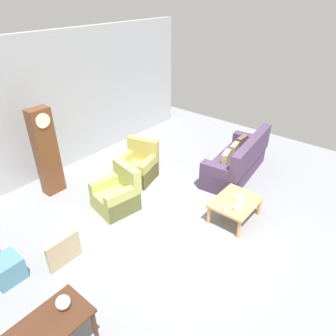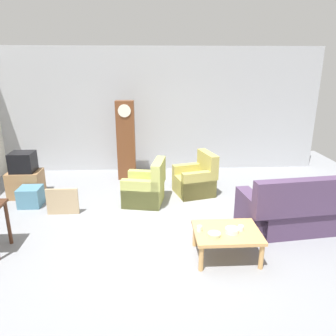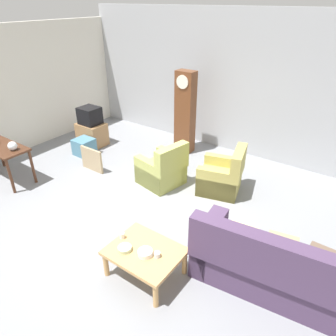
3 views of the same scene
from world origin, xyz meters
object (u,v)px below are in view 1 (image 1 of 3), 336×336
cup_white_porcelain (225,209)px  cup_blue_rimmed (241,194)px  glass_dome_cloche (63,302)px  bowl_shallow_green (237,208)px  grandfather_clock (46,152)px  coffee_table_wood (236,203)px  framed_picture_leaning (64,252)px  couch_floral (237,162)px  storage_box_blue (7,269)px  armchair_olive_far (138,167)px  bowl_white_stacked (240,199)px  armchair_olive_near (117,195)px

cup_white_porcelain → cup_blue_rimmed: (0.61, -0.00, -0.01)m
glass_dome_cloche → bowl_shallow_green: bearing=-8.5°
grandfather_clock → bowl_shallow_green: 4.07m
coffee_table_wood → framed_picture_leaning: (-2.80, 1.59, -0.11)m
coffee_table_wood → bowl_shallow_green: bowl_shallow_green is taller
couch_floral → framed_picture_leaning: (-4.30, 0.82, -0.10)m
storage_box_blue → bowl_shallow_green: (3.33, -2.17, 0.26)m
coffee_table_wood → armchair_olive_far: bearing=92.7°
grandfather_clock → bowl_white_stacked: bearing=-64.3°
coffee_table_wood → framed_picture_leaning: size_ratio=1.60×
armchair_olive_far → bowl_shallow_green: size_ratio=5.18×
armchair_olive_far → cup_white_porcelain: 2.52m
glass_dome_cloche → armchair_olive_far: bearing=32.1°
armchair_olive_near → glass_dome_cloche: bearing=-144.1°
couch_floral → bowl_shallow_green: size_ratio=11.82×
coffee_table_wood → storage_box_blue: coffee_table_wood is taller
armchair_olive_far → bowl_shallow_green: armchair_olive_far is taller
framed_picture_leaning → armchair_olive_near: bearing=15.7°
armchair_olive_near → grandfather_clock: 1.78m
coffee_table_wood → grandfather_clock: 4.04m
bowl_white_stacked → bowl_shallow_green: 0.29m
armchair_olive_near → cup_blue_rimmed: 2.49m
bowl_white_stacked → framed_picture_leaning: bearing=150.0°
bowl_shallow_green → grandfather_clock: bearing=111.6°
grandfather_clock → framed_picture_leaning: (-1.09, -2.02, -0.72)m
armchair_olive_far → framed_picture_leaning: 2.83m
couch_floral → storage_box_blue: couch_floral is taller
framed_picture_leaning → cup_blue_rimmed: bearing=-27.9°
cup_white_porcelain → bowl_white_stacked: cup_white_porcelain is taller
framed_picture_leaning → bowl_shallow_green: size_ratio=3.24×
couch_floral → bowl_white_stacked: 1.67m
grandfather_clock → framed_picture_leaning: grandfather_clock is taller
couch_floral → framed_picture_leaning: bearing=169.2°
grandfather_clock → storage_box_blue: (-1.85, -1.58, -0.78)m
framed_picture_leaning → cup_blue_rimmed: size_ratio=7.37×
armchair_olive_far → cup_white_porcelain: armchair_olive_far is taller
bowl_white_stacked → bowl_shallow_green: bearing=-162.2°
bowl_white_stacked → bowl_shallow_green: size_ratio=1.05×
glass_dome_cloche → cup_white_porcelain: (3.14, -0.35, -0.38)m
cup_white_porcelain → framed_picture_leaning: bearing=146.4°
cup_white_porcelain → bowl_white_stacked: bearing=-7.7°
armchair_olive_far → coffee_table_wood: size_ratio=1.00×
coffee_table_wood → bowl_white_stacked: size_ratio=4.96×
storage_box_blue → bowl_shallow_green: bowl_shallow_green is taller
cup_blue_rimmed → bowl_white_stacked: cup_blue_rimmed is taller
armchair_olive_near → grandfather_clock: bearing=107.4°
cup_white_porcelain → couch_floral: bearing=21.8°
coffee_table_wood → cup_blue_rimmed: cup_blue_rimmed is taller
glass_dome_cloche → cup_blue_rimmed: glass_dome_cloche is taller
coffee_table_wood → storage_box_blue: bearing=150.3°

